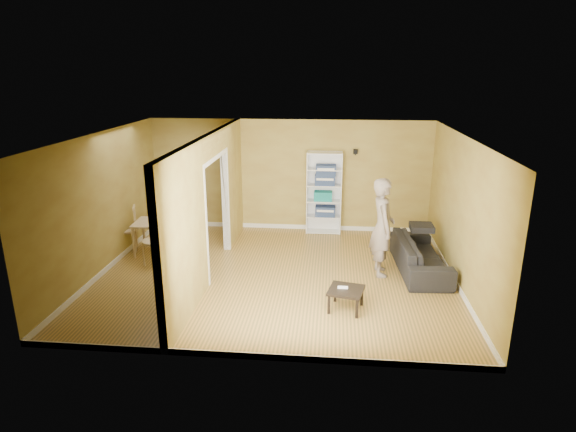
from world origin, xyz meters
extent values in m
plane|color=#B4863D|center=(0.00, 0.00, 0.00)|extent=(6.50, 6.50, 0.00)
plane|color=white|center=(0.00, 0.00, 2.60)|extent=(6.50, 6.50, 0.00)
plane|color=tan|center=(0.00, 2.75, 1.30)|extent=(6.50, 0.00, 6.50)
plane|color=tan|center=(0.00, -2.75, 1.30)|extent=(6.50, 0.00, 6.50)
plane|color=tan|center=(-3.25, 0.00, 1.30)|extent=(0.00, 5.50, 5.50)
plane|color=tan|center=(3.25, 0.00, 1.30)|extent=(0.00, 5.50, 5.50)
cube|color=black|center=(1.50, 2.69, 1.90)|extent=(0.10, 0.10, 0.10)
imported|color=black|center=(2.70, 0.50, 0.40)|extent=(2.13, 1.01, 0.79)
imported|color=slate|center=(1.93, 0.26, 1.08)|extent=(0.84, 0.68, 2.15)
cube|color=white|center=(0.42, 2.56, 0.95)|extent=(0.02, 0.35, 1.90)
cube|color=white|center=(1.20, 2.56, 0.95)|extent=(0.02, 0.35, 1.90)
cube|color=white|center=(0.81, 2.72, 0.95)|extent=(0.80, 0.02, 1.90)
cube|color=white|center=(0.81, 2.56, 0.02)|extent=(0.76, 0.35, 0.02)
cube|color=white|center=(0.81, 2.56, 0.39)|extent=(0.76, 0.35, 0.02)
cube|color=white|center=(0.81, 2.56, 0.76)|extent=(0.76, 0.35, 0.02)
cube|color=white|center=(0.81, 2.56, 1.14)|extent=(0.76, 0.35, 0.02)
cube|color=white|center=(0.81, 2.56, 1.51)|extent=(0.76, 0.35, 0.02)
cube|color=white|center=(0.81, 2.56, 1.88)|extent=(0.76, 0.35, 0.02)
cube|color=navy|center=(0.85, 2.56, 0.52)|extent=(0.46, 0.30, 0.23)
cube|color=#1D5F51|center=(0.79, 2.56, 0.88)|extent=(0.41, 0.27, 0.21)
cube|color=navy|center=(0.83, 2.56, 1.26)|extent=(0.46, 0.30, 0.23)
cube|color=#181355|center=(0.84, 2.56, 1.49)|extent=(0.45, 0.29, 0.23)
cube|color=black|center=(1.26, -1.23, 0.33)|extent=(0.53, 0.53, 0.04)
cube|color=black|center=(1.04, -1.45, 0.16)|extent=(0.04, 0.04, 0.31)
cube|color=black|center=(1.48, -1.45, 0.16)|extent=(0.04, 0.04, 0.31)
cube|color=black|center=(1.04, -1.01, 0.16)|extent=(0.04, 0.04, 0.31)
cube|color=black|center=(1.48, -1.01, 0.16)|extent=(0.04, 0.04, 0.31)
cube|color=white|center=(1.21, -1.20, 0.37)|extent=(0.16, 0.04, 0.03)
cube|color=#CBB48D|center=(-2.49, 0.90, 0.66)|extent=(1.09, 0.73, 0.04)
cylinder|color=#CBB48D|center=(-2.99, 0.59, 0.32)|extent=(0.05, 0.05, 0.64)
cylinder|color=#CBB48D|center=(-1.99, 0.59, 0.32)|extent=(0.05, 0.05, 0.64)
cylinder|color=#CBB48D|center=(-2.99, 1.22, 0.32)|extent=(0.05, 0.05, 0.64)
cylinder|color=#CBB48D|center=(-1.99, 1.22, 0.32)|extent=(0.05, 0.05, 0.64)
camera|label=1|loc=(1.00, -8.22, 3.71)|focal=30.00mm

